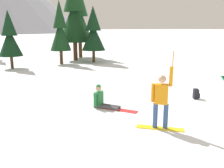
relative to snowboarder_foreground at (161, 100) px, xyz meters
name	(u,v)px	position (x,y,z in m)	size (l,w,h in m)	color
snowboarder_foreground	(161,100)	(0.00, 0.00, 0.00)	(1.28, 1.21, 2.00)	yellow
snowboarder_midground	(103,100)	(-0.62, 2.75, -0.62)	(1.32, 1.63, 0.94)	#4C4C51
loose_snowboard_near_right	(224,78)	(8.62, 4.05, -0.92)	(1.49, 1.50, 0.09)	#19B259
backpack_blue	(156,88)	(3.07, 3.93, -0.82)	(0.48, 0.55, 0.27)	#2D4C9E
backpack_black	(196,94)	(3.62, 1.81, -0.73)	(0.37, 0.38, 0.47)	black
trail_marker_pole	(173,62)	(6.99, 6.94, -0.16)	(0.06, 0.06, 1.57)	orange
pine_tree_broad	(74,14)	(3.80, 17.10, 3.45)	(3.04, 3.04, 8.07)	#472D19
pine_tree_tall	(10,37)	(-2.37, 14.79, 1.48)	(1.78, 1.78, 4.44)	#472D19
pine_tree_twin	(60,30)	(1.75, 15.20, 1.99)	(1.80, 1.80, 5.40)	#472D19
pine_tree_young	(93,32)	(4.70, 14.84, 1.80)	(2.13, 2.13, 5.02)	#472D19
pine_tree_slender	(79,18)	(5.10, 19.01, 3.15)	(2.71, 2.71, 7.52)	#472D19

